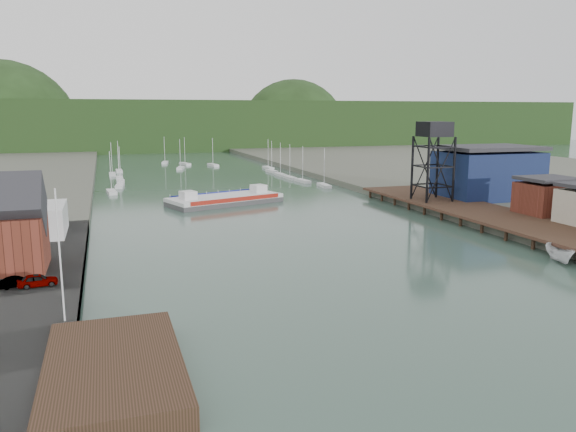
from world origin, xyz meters
TOP-DOWN VIEW (x-y plane):
  - ground at (0.00, 0.00)m, footprint 600.00×600.00m
  - east_land at (92.00, 80.00)m, footprint 120.00×400.00m
  - west_stage at (-29.00, 0.00)m, footprint 10.00×18.00m
  - east_pier at (37.00, 45.00)m, footprint 14.00×70.00m
  - white_shed at (-44.00, 50.00)m, footprint 18.00×12.00m
  - flagpole at (-33.00, 10.00)m, footprint 0.16×0.16m
  - lift_tower at (35.00, 58.00)m, footprint 6.50×6.50m
  - blue_shed at (50.00, 60.00)m, footprint 20.50×14.50m
  - marina_sailboats at (0.08, 138.46)m, footprint 57.71×92.65m
  - distant_hills at (-3.98, 301.35)m, footprint 500.00×120.00m
  - chain_ferry at (-3.88, 79.53)m, footprint 26.66×17.18m
  - motorboat at (28.93, 16.72)m, footprint 4.15×6.60m
  - car_west_a at (-36.36, 21.73)m, footprint 4.27×2.15m
  - car_west_b at (-38.44, 22.16)m, footprint 3.74×2.12m

SIDE VIEW (x-z plane):
  - ground at x=0.00m, z-range 0.00..0.00m
  - east_land at x=92.00m, z-range -1.60..1.60m
  - marina_sailboats at x=0.08m, z-range -0.10..0.80m
  - west_stage at x=-29.00m, z-range 0.00..1.80m
  - chain_ferry at x=-3.88m, z-range -0.76..2.81m
  - motorboat at x=28.93m, z-range 0.00..2.39m
  - east_pier at x=37.00m, z-range 0.67..3.12m
  - car_west_b at x=-38.44m, z-range 1.60..2.77m
  - car_west_a at x=-36.36m, z-range 1.60..3.00m
  - white_shed at x=-44.00m, z-range 1.60..6.10m
  - blue_shed at x=50.00m, z-range 1.41..12.71m
  - flagpole at x=-33.00m, z-range 1.60..13.60m
  - distant_hills at x=-3.98m, z-range -29.62..50.38m
  - lift_tower at x=35.00m, z-range 7.65..23.65m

